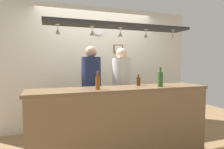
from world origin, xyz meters
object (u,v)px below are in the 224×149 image
person_middle_white_patterned_shirt (121,84)px  bottle_beer_amber_tall (98,82)px  picture_frame_lower_pair (124,62)px  wall_clock (99,30)px  bottle_champagne_green (160,79)px  picture_frame_upper_small (118,49)px  bottle_beer_brown_stubby (138,81)px  person_left_navy_shirt (91,84)px

person_middle_white_patterned_shirt → bottle_beer_amber_tall: person_middle_white_patterned_shirt is taller
picture_frame_lower_pair → wall_clock: 0.90m
bottle_beer_amber_tall → bottle_champagne_green: 0.99m
wall_clock → picture_frame_upper_small: bearing=0.8°
bottle_champagne_green → wall_clock: size_ratio=1.36×
bottle_beer_brown_stubby → picture_frame_lower_pair: size_ratio=0.60×
picture_frame_upper_small → wall_clock: size_ratio=1.00×
person_left_navy_shirt → picture_frame_upper_small: bearing=42.8°
bottle_beer_brown_stubby → picture_frame_lower_pair: picture_frame_lower_pair is taller
picture_frame_upper_small → picture_frame_lower_pair: picture_frame_upper_small is taller
person_middle_white_patterned_shirt → wall_clock: size_ratio=7.60×
person_left_navy_shirt → bottle_champagne_green: (0.90, -0.78, 0.13)m
bottle_champagne_green → bottle_beer_brown_stubby: 0.35m
person_left_navy_shirt → bottle_beer_amber_tall: size_ratio=6.51×
picture_frame_lower_pair → person_middle_white_patterned_shirt: bearing=-115.4°
person_middle_white_patterned_shirt → wall_clock: wall_clock is taller
picture_frame_upper_small → bottle_beer_brown_stubby: bearing=-96.4°
bottle_beer_amber_tall → picture_frame_upper_small: (0.88, 1.51, 0.57)m
picture_frame_lower_pair → wall_clock: bearing=-179.4°
person_middle_white_patterned_shirt → picture_frame_upper_small: bearing=73.4°
bottle_champagne_green → bottle_beer_brown_stubby: bearing=137.6°
person_middle_white_patterned_shirt → person_left_navy_shirt: bearing=180.0°
person_left_navy_shirt → bottle_beer_amber_tall: (-0.09, -0.78, 0.12)m
person_middle_white_patterned_shirt → picture_frame_upper_small: picture_frame_upper_small is taller
bottle_beer_brown_stubby → wall_clock: size_ratio=0.82×
picture_frame_upper_small → picture_frame_lower_pair: bearing=0.0°
person_middle_white_patterned_shirt → picture_frame_upper_small: 1.04m
person_middle_white_patterned_shirt → bottle_beer_amber_tall: (-0.66, -0.78, 0.13)m
person_left_navy_shirt → wall_clock: bearing=65.4°
person_left_navy_shirt → bottle_champagne_green: bearing=-40.7°
wall_clock → person_left_navy_shirt: bearing=-114.6°
person_middle_white_patterned_shirt → bottle_beer_brown_stubby: 0.56m
person_left_navy_shirt → picture_frame_upper_small: (0.79, 0.73, 0.69)m
picture_frame_lower_pair → bottle_champagne_green: bearing=-90.7°
bottle_beer_brown_stubby → picture_frame_upper_small: picture_frame_upper_small is taller
person_left_navy_shirt → wall_clock: size_ratio=7.70×
person_left_navy_shirt → bottle_champagne_green: person_left_navy_shirt is taller
person_middle_white_patterned_shirt → wall_clock: 1.33m
person_left_navy_shirt → bottle_beer_amber_tall: 0.79m
bottle_beer_brown_stubby → wall_clock: wall_clock is taller
bottle_beer_brown_stubby → person_left_navy_shirt: bearing=139.9°
person_left_navy_shirt → bottle_beer_amber_tall: bearing=-96.5°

